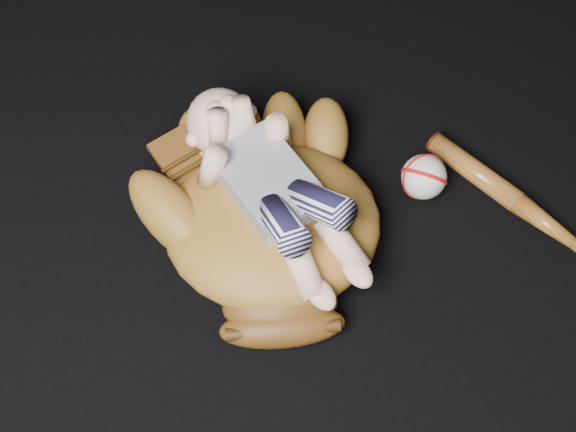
{
  "coord_description": "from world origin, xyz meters",
  "views": [
    {
      "loc": [
        -0.32,
        -0.6,
        1.21
      ],
      "look_at": [
        -0.03,
        0.1,
        0.08
      ],
      "focal_mm": 55.0,
      "sensor_mm": 36.0,
      "label": 1
    }
  ],
  "objects_px": {
    "baseball_glove": "(272,218)",
    "newborn_baby": "(279,191)",
    "baseball_bat": "(529,211)",
    "baseball": "(424,177)"
  },
  "relations": [
    {
      "from": "baseball_bat",
      "to": "baseball",
      "type": "distance_m",
      "value": 0.18
    },
    {
      "from": "newborn_baby",
      "to": "baseball_bat",
      "type": "bearing_deg",
      "value": -27.36
    },
    {
      "from": "newborn_baby",
      "to": "baseball",
      "type": "height_order",
      "value": "newborn_baby"
    },
    {
      "from": "baseball",
      "to": "baseball_glove",
      "type": "bearing_deg",
      "value": -179.83
    },
    {
      "from": "baseball_bat",
      "to": "baseball",
      "type": "relative_size",
      "value": 5.33
    },
    {
      "from": "baseball_glove",
      "to": "baseball",
      "type": "bearing_deg",
      "value": 17.43
    },
    {
      "from": "newborn_baby",
      "to": "baseball",
      "type": "relative_size",
      "value": 5.36
    },
    {
      "from": "baseball_glove",
      "to": "newborn_baby",
      "type": "bearing_deg",
      "value": 26.01
    },
    {
      "from": "baseball_glove",
      "to": "baseball",
      "type": "xyz_separation_m",
      "value": [
        0.27,
        0.0,
        -0.04
      ]
    },
    {
      "from": "baseball_bat",
      "to": "newborn_baby",
      "type": "bearing_deg",
      "value": 163.36
    }
  ]
}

